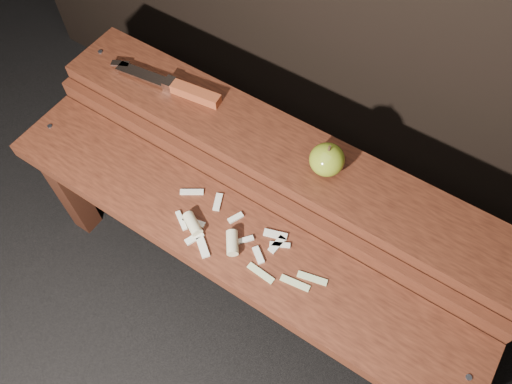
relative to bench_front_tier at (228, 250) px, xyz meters
The scene contains 6 objects.
ground 0.36m from the bench_front_tier, 90.00° to the left, with size 60.00×60.00×0.00m, color black.
bench_front_tier is the anchor object (origin of this frame).
bench_rear_tier 0.23m from the bench_front_tier, 90.00° to the left, with size 1.20×0.21×0.50m.
apple 0.31m from the bench_front_tier, 64.08° to the left, with size 0.08×0.08×0.08m.
knife 0.41m from the bench_front_tier, 141.09° to the left, with size 0.31×0.07×0.03m.
apple_scraps 0.08m from the bench_front_tier, 165.27° to the right, with size 0.40×0.16×0.03m.
Camera 1 is at (0.33, -0.44, 1.42)m, focal length 35.00 mm.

